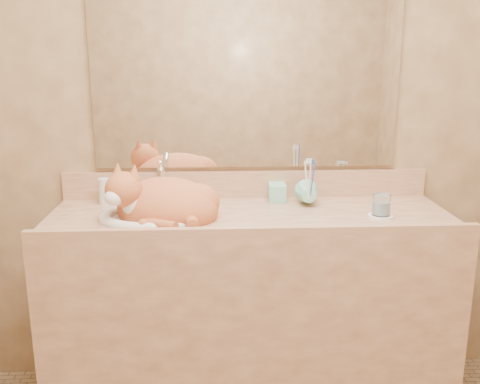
{
  "coord_description": "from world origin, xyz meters",
  "views": [
    {
      "loc": [
        -0.14,
        -1.31,
        1.46
      ],
      "look_at": [
        -0.04,
        0.7,
        0.95
      ],
      "focal_mm": 40.0,
      "sensor_mm": 36.0,
      "label": 1
    }
  ],
  "objects_px": {
    "sink_basin": "(157,200)",
    "cat": "(161,201)",
    "vanity_counter": "(250,312)",
    "soap_dispenser": "(278,185)",
    "water_glass": "(381,205)",
    "toothbrush_cup": "(309,197)"
  },
  "relations": [
    {
      "from": "vanity_counter",
      "to": "cat",
      "type": "distance_m",
      "value": 0.61
    },
    {
      "from": "toothbrush_cup",
      "to": "water_glass",
      "type": "distance_m",
      "value": 0.29
    },
    {
      "from": "vanity_counter",
      "to": "cat",
      "type": "height_order",
      "value": "cat"
    },
    {
      "from": "soap_dispenser",
      "to": "sink_basin",
      "type": "bearing_deg",
      "value": -157.87
    },
    {
      "from": "vanity_counter",
      "to": "cat",
      "type": "bearing_deg",
      "value": -174.9
    },
    {
      "from": "sink_basin",
      "to": "cat",
      "type": "relative_size",
      "value": 1.07
    },
    {
      "from": "sink_basin",
      "to": "toothbrush_cup",
      "type": "distance_m",
      "value": 0.62
    },
    {
      "from": "vanity_counter",
      "to": "water_glass",
      "type": "distance_m",
      "value": 0.7
    },
    {
      "from": "toothbrush_cup",
      "to": "sink_basin",
      "type": "bearing_deg",
      "value": -171.27
    },
    {
      "from": "sink_basin",
      "to": "water_glass",
      "type": "xyz_separation_m",
      "value": [
        0.87,
        -0.05,
        -0.02
      ]
    },
    {
      "from": "sink_basin",
      "to": "water_glass",
      "type": "height_order",
      "value": "sink_basin"
    },
    {
      "from": "sink_basin",
      "to": "cat",
      "type": "height_order",
      "value": "cat"
    },
    {
      "from": "vanity_counter",
      "to": "soap_dispenser",
      "type": "height_order",
      "value": "soap_dispenser"
    },
    {
      "from": "cat",
      "to": "water_glass",
      "type": "distance_m",
      "value": 0.85
    },
    {
      "from": "cat",
      "to": "water_glass",
      "type": "xyz_separation_m",
      "value": [
        0.85,
        -0.04,
        -0.02
      ]
    },
    {
      "from": "sink_basin",
      "to": "cat",
      "type": "bearing_deg",
      "value": -46.85
    },
    {
      "from": "soap_dispenser",
      "to": "water_glass",
      "type": "height_order",
      "value": "soap_dispenser"
    },
    {
      "from": "cat",
      "to": "water_glass",
      "type": "height_order",
      "value": "cat"
    },
    {
      "from": "soap_dispenser",
      "to": "toothbrush_cup",
      "type": "distance_m",
      "value": 0.15
    },
    {
      "from": "cat",
      "to": "sink_basin",
      "type": "bearing_deg",
      "value": 166.47
    },
    {
      "from": "water_glass",
      "to": "soap_dispenser",
      "type": "bearing_deg",
      "value": 149.05
    },
    {
      "from": "vanity_counter",
      "to": "soap_dispenser",
      "type": "xyz_separation_m",
      "value": [
        0.13,
        0.15,
        0.51
      ]
    }
  ]
}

